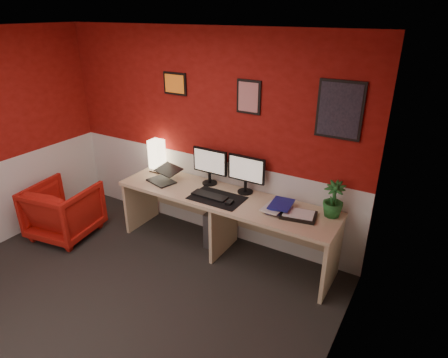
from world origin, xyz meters
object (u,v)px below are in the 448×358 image
Objects in this scene: shoji_lamp at (157,157)px; pc_tower at (219,225)px; desk at (224,225)px; armchair at (64,210)px; monitor_left at (209,161)px; monitor_right at (246,169)px; laptop at (161,174)px; potted_plant at (334,199)px; zen_tray at (299,215)px.

shoji_lamp reaches higher than pc_tower.
pc_tower is (-0.16, 0.16, -0.14)m from desk.
monitor_left is at bearing -159.63° from armchair.
monitor_right is (1.27, 0.02, 0.09)m from shoji_lamp.
desk is at bearing -125.87° from monitor_right.
monitor_left is 1.96m from armchair.
monitor_right is 0.77× the size of armchair.
shoji_lamp is at bearing 173.54° from pc_tower.
monitor_right reaches higher than shoji_lamp.
pc_tower is (0.69, 0.21, -0.61)m from laptop.
armchair is at bearing -163.98° from potted_plant.
shoji_lamp is at bearing 151.50° from laptop.
shoji_lamp is (-1.11, 0.19, 0.56)m from desk.
monitor_left is 1.29× the size of pc_tower.
monitor_right reaches higher than armchair.
shoji_lamp is at bearing -178.95° from monitor_right.
monitor_left is 0.48m from monitor_right.
monitor_right is (0.48, 0.01, 0.00)m from monitor_left.
monitor_right reaches higher than zen_tray.
zen_tray is (0.73, -0.22, -0.28)m from monitor_right.
potted_plant reaches higher than desk.
shoji_lamp is at bearing 174.40° from zen_tray.
shoji_lamp is at bearing 170.07° from desk.
shoji_lamp is 0.69× the size of monitor_left.
potted_plant reaches higher than pc_tower.
desk is 0.71m from monitor_right.
laptop is 1.74m from zen_tray.
armchair is at bearing -133.27° from laptop.
monitor_right is (1.01, 0.27, 0.18)m from laptop.
desk is at bearing -32.99° from monitor_left.
zen_tray is at bearing -9.92° from monitor_left.
pc_tower is (0.16, -0.05, -0.80)m from monitor_left.
potted_plant is (1.49, -0.02, -0.10)m from monitor_left.
laptop is 1.06m from monitor_right.
shoji_lamp reaches higher than desk.
laptop is 0.73× the size of pc_tower.
shoji_lamp is 1.18m from pc_tower.
shoji_lamp is 2.27m from potted_plant.
monitor_right reaches higher than pc_tower.
monitor_left is at bearing 147.01° from desk.
pc_tower is (-0.32, -0.06, -0.80)m from monitor_right.
shoji_lamp is 1.14× the size of zen_tray.
desk is 0.76m from monitor_left.
zen_tray reaches higher than pc_tower.
monitor_right reaches higher than desk.
desk is 1.30m from potted_plant.
potted_plant is 3.26m from armchair.
shoji_lamp reaches higher than potted_plant.
shoji_lamp is 0.69× the size of monitor_right.
desk is 5.78× the size of pc_tower.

